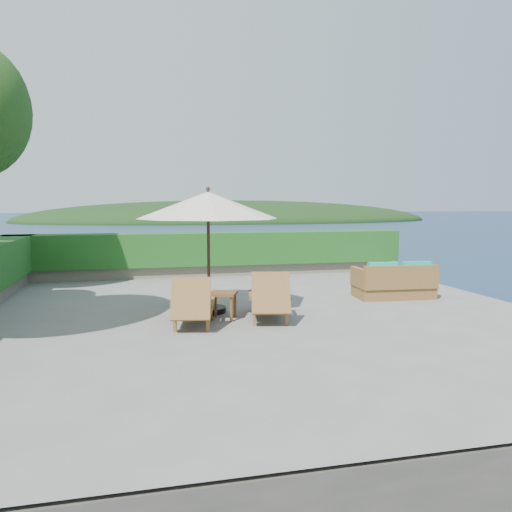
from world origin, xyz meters
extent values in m
plane|color=gray|center=(0.00, 0.00, 0.00)|extent=(12.00, 12.00, 0.00)
cube|color=#574E45|center=(0.00, 0.00, -1.55)|extent=(12.00, 12.00, 3.00)
plane|color=#152944|center=(0.00, 0.00, -3.00)|extent=(600.00, 600.00, 0.00)
ellipsoid|color=black|center=(25.00, 140.00, -3.00)|extent=(126.00, 57.60, 12.60)
cube|color=gray|center=(0.00, 5.60, 0.18)|extent=(12.00, 0.60, 0.36)
cube|color=#144615|center=(0.00, 5.60, 0.85)|extent=(12.40, 0.90, 1.00)
cylinder|color=black|center=(-0.81, 0.32, 0.05)|extent=(0.71, 0.71, 0.11)
cylinder|color=#331E12|center=(-0.81, 0.32, 1.25)|extent=(0.06, 0.06, 2.50)
cone|color=beige|center=(-0.81, 0.32, 2.22)|extent=(2.94, 2.94, 0.55)
sphere|color=#331E12|center=(-0.81, 0.32, 2.55)|extent=(0.09, 0.09, 0.09)
cube|color=brown|center=(-1.62, -1.14, 0.13)|extent=(0.07, 0.07, 0.27)
cube|color=brown|center=(-1.05, -1.25, 0.13)|extent=(0.07, 0.07, 0.27)
cube|color=brown|center=(-1.39, 0.08, 0.13)|extent=(0.07, 0.07, 0.27)
cube|color=brown|center=(-0.82, -0.03, 0.13)|extent=(0.07, 0.07, 0.27)
cube|color=brown|center=(-1.20, -0.48, 0.31)|extent=(0.92, 1.45, 0.09)
cube|color=brown|center=(-1.35, -1.24, 0.60)|extent=(0.75, 0.56, 0.72)
cube|color=brown|center=(-1.58, -0.62, 0.47)|extent=(0.23, 0.88, 0.05)
cube|color=brown|center=(-0.89, -0.75, 0.47)|extent=(0.23, 0.88, 0.05)
cube|color=brown|center=(-0.15, -1.00, 0.14)|extent=(0.08, 0.08, 0.28)
cube|color=brown|center=(0.43, -1.13, 0.14)|extent=(0.08, 0.08, 0.28)
cube|color=brown|center=(0.11, 0.25, 0.14)|extent=(0.08, 0.08, 0.28)
cube|color=brown|center=(0.69, 0.13, 0.14)|extent=(0.08, 0.08, 0.28)
cube|color=brown|center=(0.29, -0.33, 0.32)|extent=(0.97, 1.50, 0.10)
cube|color=brown|center=(0.13, -1.12, 0.62)|extent=(0.78, 0.59, 0.75)
cube|color=brown|center=(-0.11, -0.47, 0.48)|extent=(0.25, 0.90, 0.05)
cube|color=brown|center=(0.60, -0.62, 0.48)|extent=(0.25, 0.90, 0.05)
cube|color=brown|center=(-0.88, -0.47, 0.24)|extent=(0.06, 0.06, 0.48)
cube|color=brown|center=(-0.51, -0.61, 0.24)|extent=(0.06, 0.06, 0.48)
cube|color=brown|center=(-0.74, -0.10, 0.24)|extent=(0.06, 0.06, 0.48)
cube|color=brown|center=(-0.38, -0.24, 0.24)|extent=(0.06, 0.06, 0.48)
cube|color=brown|center=(-0.63, -0.36, 0.51)|extent=(0.65, 0.65, 0.05)
cube|color=brown|center=(3.72, 0.94, 0.20)|extent=(1.86, 1.03, 0.40)
cube|color=brown|center=(3.69, 0.52, 0.55)|extent=(1.81, 0.27, 0.55)
cube|color=brown|center=(2.86, 1.00, 0.50)|extent=(0.18, 0.91, 0.45)
cube|color=brown|center=(4.58, 0.88, 0.50)|extent=(0.18, 0.91, 0.45)
cube|color=#16A493|center=(3.31, 1.02, 0.49)|extent=(0.83, 0.77, 0.18)
cube|color=#16A493|center=(4.14, 0.96, 0.49)|extent=(0.83, 0.77, 0.18)
cube|color=#16A493|center=(3.28, 0.65, 0.72)|extent=(0.71, 0.19, 0.36)
cube|color=#16A493|center=(4.12, 0.59, 0.72)|extent=(0.71, 0.19, 0.36)
camera|label=1|loc=(-2.19, -9.82, 2.25)|focal=35.00mm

